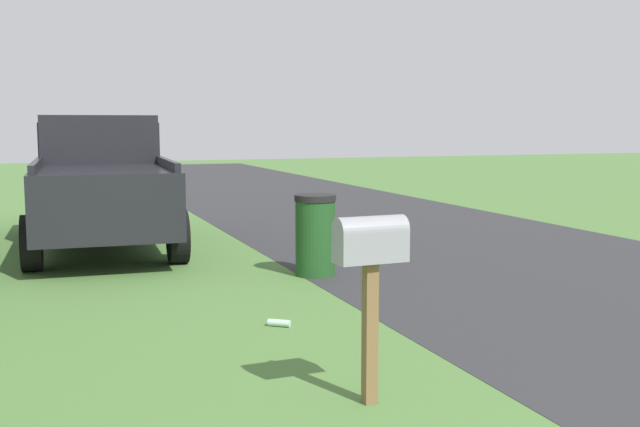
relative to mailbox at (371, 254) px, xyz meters
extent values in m
cube|color=#2D2D30|center=(1.97, -4.14, -1.06)|extent=(60.00, 6.29, 0.01)
cube|color=brown|center=(0.00, 0.00, -0.56)|extent=(0.09, 0.09, 1.01)
cube|color=gray|center=(0.00, 0.00, 0.06)|extent=(0.22, 0.51, 0.22)
cylinder|color=gray|center=(0.00, 0.00, 0.17)|extent=(0.22, 0.51, 0.20)
cube|color=red|center=(0.11, 0.00, 0.12)|extent=(0.02, 0.04, 0.18)
cube|color=black|center=(7.68, 1.21, -0.18)|extent=(5.50, 2.17, 0.90)
cube|color=black|center=(8.33, 1.18, 0.65)|extent=(1.92, 1.85, 0.76)
cube|color=black|center=(8.33, 1.18, 0.65)|extent=(1.87, 1.89, 0.53)
cube|color=black|center=(6.52, 2.15, 0.33)|extent=(2.82, 0.21, 0.12)
cube|color=black|center=(6.44, 0.38, 0.33)|extent=(2.82, 0.21, 0.12)
cylinder|color=black|center=(9.51, 2.09, -0.68)|extent=(0.77, 0.29, 0.76)
cylinder|color=black|center=(9.42, 0.17, -0.68)|extent=(0.77, 0.29, 0.76)
cylinder|color=black|center=(5.93, 2.25, -0.68)|extent=(0.77, 0.29, 0.76)
cylinder|color=black|center=(5.85, 0.33, -0.68)|extent=(0.77, 0.29, 0.76)
cylinder|color=#1E4C1E|center=(4.36, -1.19, -0.58)|extent=(0.51, 0.51, 0.97)
cylinder|color=black|center=(4.36, -1.19, -0.05)|extent=(0.54, 0.54, 0.08)
cylinder|color=#B2D8BF|center=(2.14, 0.00, -1.03)|extent=(0.19, 0.22, 0.07)
camera|label=1|loc=(-4.64, 2.10, 0.89)|focal=42.10mm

